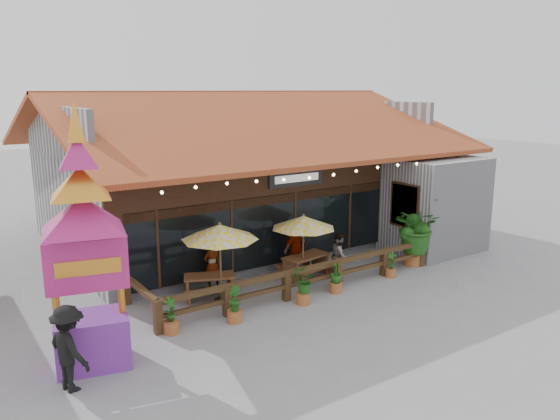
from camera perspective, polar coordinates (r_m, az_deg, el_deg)
ground at (r=18.22m, az=6.27°, el=-7.25°), size 100.00×100.00×0.00m
restaurant_building at (r=23.04m, az=-3.83°, el=2.65°), size 15.50×14.73×6.09m
patio_railing at (r=16.50m, az=0.92°, el=-7.03°), size 10.00×2.60×0.92m
umbrella_left at (r=15.81m, az=-6.31°, el=-2.34°), size 2.66×2.66×2.41m
umbrella_right at (r=17.53m, az=2.46°, el=-1.31°), size 2.56×2.56×2.24m
picnic_table_left at (r=16.57m, az=-7.39°, el=-7.54°), size 1.89×1.78×0.72m
picnic_table_right at (r=18.19m, az=2.70°, el=-5.50°), size 1.80×1.62×0.77m
thai_sign_tower at (r=12.44m, az=-19.89°, el=-1.07°), size 2.83×2.83×6.38m
tropical_plant at (r=19.80m, az=13.83°, el=-1.78°), size 2.20×2.27×2.40m
diner_a at (r=17.16m, az=-7.10°, el=-5.72°), size 0.62×0.44×1.59m
diner_b at (r=18.28m, az=6.28°, el=-4.70°), size 0.92×0.91×1.50m
diner_c at (r=18.35m, az=1.64°, el=-4.08°), size 1.12×0.64×1.80m
pedestrian at (r=12.35m, az=-21.18°, el=-13.33°), size 1.02×1.35×1.85m
planter_a at (r=14.47m, az=-11.34°, el=-11.02°), size 0.40×0.40×0.99m
planter_b at (r=14.88m, az=-4.79°, el=-9.98°), size 0.41×0.41×1.00m
planter_c at (r=15.98m, az=2.45°, el=-7.83°), size 0.83×0.81×1.03m
planter_d at (r=16.96m, az=5.88°, el=-7.08°), size 0.45×0.45×0.96m
planter_e at (r=18.62m, az=11.52°, el=-5.82°), size 0.35×0.37×0.86m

